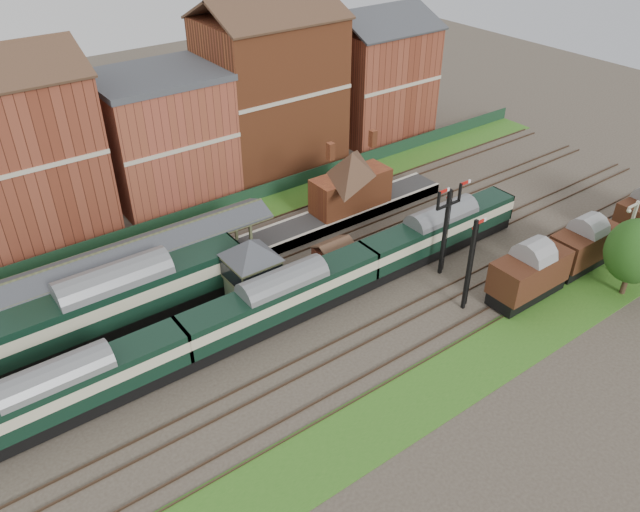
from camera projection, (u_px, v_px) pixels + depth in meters
ground at (308, 310)px, 49.01m from camera, size 160.00×160.00×0.00m
grass_back at (212, 226)px, 59.75m from camera, size 90.00×4.50×0.06m
grass_front at (414, 401)px, 40.93m from camera, size 90.00×5.00×0.06m
fence at (201, 211)px, 60.70m from camera, size 90.00×0.12×1.50m
platform at (194, 269)px, 52.81m from camera, size 55.00×3.40×1.00m
signal_box at (252, 271)px, 47.95m from camera, size 5.40×5.40×6.00m
brick_hut at (334, 258)px, 53.01m from camera, size 3.20×2.64×2.94m
station_building at (351, 179)px, 59.33m from camera, size 8.10×8.10×5.90m
canopy at (117, 252)px, 47.59m from camera, size 26.00×3.89×4.08m
semaphore_bracket at (446, 226)px, 50.74m from camera, size 3.60×0.25×8.18m
semaphore_siding at (470, 264)px, 46.98m from camera, size 1.23×0.25×8.00m
yard_lamp at (628, 234)px, 50.97m from camera, size 2.60×0.22×7.00m
town_backdrop at (160, 129)px, 61.87m from camera, size 69.00×10.00×16.00m
dmu_train at (284, 297)px, 46.66m from camera, size 49.57×2.61×3.81m
platform_railcar at (118, 300)px, 45.72m from camera, size 19.95×3.14×4.60m
goods_van_a at (529, 274)px, 49.12m from camera, size 6.78×2.94×4.11m
goods_van_b at (584, 246)px, 52.78m from camera, size 6.42×2.78×3.89m
tree_far at (635, 251)px, 48.58m from camera, size 4.63×4.63×6.76m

